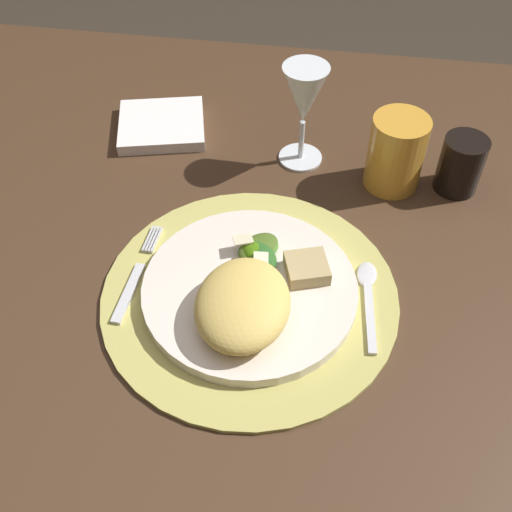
% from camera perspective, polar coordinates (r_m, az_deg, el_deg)
% --- Properties ---
extents(ground_plane, '(6.00, 6.00, 0.00)m').
position_cam_1_polar(ground_plane, '(1.44, -1.56, -18.46)').
color(ground_plane, '#352C22').
extents(dining_table, '(1.21, 1.00, 0.71)m').
position_cam_1_polar(dining_table, '(0.96, -2.24, -5.21)').
color(dining_table, '#442D1D').
rests_on(dining_table, ground).
extents(placemat, '(0.36, 0.36, 0.01)m').
position_cam_1_polar(placemat, '(0.77, -0.56, -3.59)').
color(placemat, tan).
rests_on(placemat, dining_table).
extents(dinner_plate, '(0.26, 0.26, 0.02)m').
position_cam_1_polar(dinner_plate, '(0.76, -0.57, -3.08)').
color(dinner_plate, silver).
rests_on(dinner_plate, placemat).
extents(pasta_serving, '(0.11, 0.14, 0.05)m').
position_cam_1_polar(pasta_serving, '(0.71, -1.22, -4.38)').
color(pasta_serving, '#E1BD5D').
rests_on(pasta_serving, dinner_plate).
extents(salad_greens, '(0.07, 0.08, 0.02)m').
position_cam_1_polar(salad_greens, '(0.78, 0.29, 0.52)').
color(salad_greens, '#487E2D').
rests_on(salad_greens, dinner_plate).
extents(bread_piece, '(0.06, 0.06, 0.02)m').
position_cam_1_polar(bread_piece, '(0.76, 4.62, -1.10)').
color(bread_piece, tan).
rests_on(bread_piece, dinner_plate).
extents(fork, '(0.02, 0.16, 0.00)m').
position_cam_1_polar(fork, '(0.80, -10.83, -1.88)').
color(fork, silver).
rests_on(fork, placemat).
extents(spoon, '(0.03, 0.14, 0.01)m').
position_cam_1_polar(spoon, '(0.78, 10.10, -3.08)').
color(spoon, silver).
rests_on(spoon, placemat).
extents(napkin, '(0.16, 0.15, 0.02)m').
position_cam_1_polar(napkin, '(1.02, -8.53, 11.63)').
color(napkin, white).
rests_on(napkin, dining_table).
extents(wine_glass, '(0.06, 0.06, 0.15)m').
position_cam_1_polar(wine_glass, '(0.90, 4.38, 13.98)').
color(wine_glass, silver).
rests_on(wine_glass, dining_table).
extents(amber_tumbler, '(0.08, 0.08, 0.11)m').
position_cam_1_polar(amber_tumbler, '(0.90, 12.55, 9.11)').
color(amber_tumbler, gold).
rests_on(amber_tumbler, dining_table).
extents(dark_tumbler, '(0.06, 0.06, 0.08)m').
position_cam_1_polar(dark_tumbler, '(0.93, 18.03, 7.88)').
color(dark_tumbler, black).
rests_on(dark_tumbler, dining_table).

